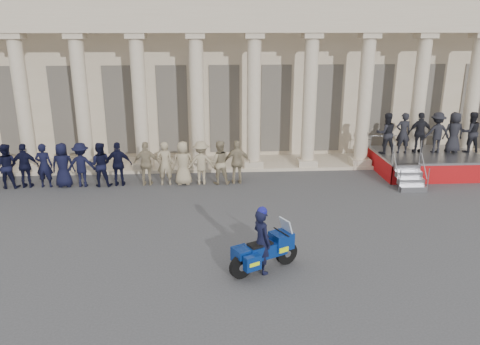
% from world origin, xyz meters
% --- Properties ---
extents(ground, '(90.00, 90.00, 0.00)m').
position_xyz_m(ground, '(0.00, 0.00, 0.00)').
color(ground, '#3A3A3C').
rests_on(ground, ground).
extents(building, '(40.00, 12.50, 9.00)m').
position_xyz_m(building, '(-0.00, 14.74, 4.52)').
color(building, '#BDAA8D').
rests_on(building, ground).
extents(officer_rank, '(15.57, 0.72, 1.91)m').
position_xyz_m(officer_rank, '(-6.95, 5.91, 0.95)').
color(officer_rank, black).
rests_on(officer_rank, ground).
extents(reviewing_stand, '(4.92, 4.32, 2.81)m').
position_xyz_m(reviewing_stand, '(9.37, 6.96, 1.60)').
color(reviewing_stand, gray).
rests_on(reviewing_stand, ground).
extents(motorcycle, '(2.02, 1.41, 1.42)m').
position_xyz_m(motorcycle, '(0.78, -1.78, 0.61)').
color(motorcycle, black).
rests_on(motorcycle, ground).
extents(rider, '(0.71, 0.81, 1.94)m').
position_xyz_m(rider, '(0.67, -1.84, 0.96)').
color(rider, black).
rests_on(rider, ground).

